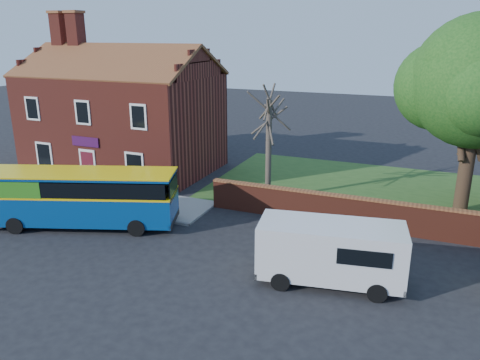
% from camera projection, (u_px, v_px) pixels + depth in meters
% --- Properties ---
extents(ground, '(120.00, 120.00, 0.00)m').
position_uv_depth(ground, '(105.00, 252.00, 20.53)').
color(ground, black).
rests_on(ground, ground).
extents(pavement, '(18.00, 3.50, 0.12)m').
position_uv_depth(pavement, '(71.00, 192.00, 28.13)').
color(pavement, gray).
rests_on(pavement, ground).
extents(kerb, '(18.00, 0.15, 0.14)m').
position_uv_depth(kerb, '(49.00, 201.00, 26.58)').
color(kerb, slate).
rests_on(kerb, ground).
extents(grass_strip, '(26.00, 12.00, 0.04)m').
position_uv_depth(grass_strip, '(430.00, 198.00, 27.23)').
color(grass_strip, '#426B28').
rests_on(grass_strip, ground).
extents(shop_building, '(12.30, 8.13, 10.50)m').
position_uv_depth(shop_building, '(124.00, 121.00, 32.19)').
color(shop_building, maroon).
rests_on(shop_building, ground).
extents(boundary_wall, '(22.00, 0.38, 1.60)m').
position_uv_depth(boundary_wall, '(428.00, 222.00, 21.70)').
color(boundary_wall, maroon).
rests_on(boundary_wall, ground).
extents(bus, '(9.45, 5.31, 2.81)m').
position_uv_depth(bus, '(75.00, 195.00, 22.90)').
color(bus, navy).
rests_on(bus, ground).
extents(van_near, '(5.72, 3.03, 2.39)m').
position_uv_depth(van_near, '(331.00, 250.00, 17.70)').
color(van_near, silver).
rests_on(van_near, ground).
extents(large_tree, '(8.40, 6.65, 10.25)m').
position_uv_depth(large_tree, '(480.00, 86.00, 23.18)').
color(large_tree, black).
rests_on(large_tree, ground).
extents(bare_tree, '(2.35, 2.80, 6.27)m').
position_uv_depth(bare_tree, '(269.00, 145.00, 26.05)').
color(bare_tree, '#4C4238').
rests_on(bare_tree, ground).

